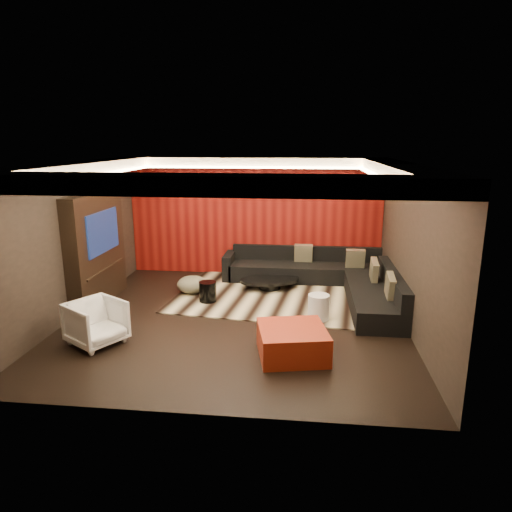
# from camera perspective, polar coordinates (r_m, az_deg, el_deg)

# --- Properties ---
(floor) EXTENTS (6.00, 6.00, 0.02)m
(floor) POSITION_cam_1_polar(r_m,az_deg,el_deg) (8.41, -2.50, -7.97)
(floor) COLOR black
(floor) RESTS_ON ground
(ceiling) EXTENTS (6.00, 6.00, 0.02)m
(ceiling) POSITION_cam_1_polar(r_m,az_deg,el_deg) (7.80, -2.73, 11.60)
(ceiling) COLOR silver
(ceiling) RESTS_ON ground
(wall_back) EXTENTS (6.00, 0.02, 2.80)m
(wall_back) POSITION_cam_1_polar(r_m,az_deg,el_deg) (10.92, -0.18, 4.91)
(wall_back) COLOR black
(wall_back) RESTS_ON ground
(wall_left) EXTENTS (0.02, 6.00, 2.80)m
(wall_left) POSITION_cam_1_polar(r_m,az_deg,el_deg) (8.95, -22.02, 1.81)
(wall_left) COLOR black
(wall_left) RESTS_ON ground
(wall_right) EXTENTS (0.02, 6.00, 2.80)m
(wall_right) POSITION_cam_1_polar(r_m,az_deg,el_deg) (8.10, 18.94, 0.85)
(wall_right) COLOR black
(wall_right) RESTS_ON ground
(red_feature_wall) EXTENTS (5.98, 0.05, 2.78)m
(red_feature_wall) POSITION_cam_1_polar(r_m,az_deg,el_deg) (10.88, -0.20, 4.88)
(red_feature_wall) COLOR #6B0C0A
(red_feature_wall) RESTS_ON ground
(soffit_back) EXTENTS (6.00, 0.60, 0.22)m
(soffit_back) POSITION_cam_1_polar(r_m,az_deg,el_deg) (10.48, -0.38, 11.62)
(soffit_back) COLOR silver
(soffit_back) RESTS_ON ground
(soffit_front) EXTENTS (6.00, 0.60, 0.22)m
(soffit_front) POSITION_cam_1_polar(r_m,az_deg,el_deg) (5.16, -7.43, 8.84)
(soffit_front) COLOR silver
(soffit_front) RESTS_ON ground
(soffit_left) EXTENTS (0.60, 4.80, 0.22)m
(soffit_left) POSITION_cam_1_polar(r_m,az_deg,el_deg) (8.65, -20.98, 10.15)
(soffit_left) COLOR silver
(soffit_left) RESTS_ON ground
(soffit_right) EXTENTS (0.60, 4.80, 0.22)m
(soffit_right) POSITION_cam_1_polar(r_m,az_deg,el_deg) (7.85, 17.46, 10.12)
(soffit_right) COLOR silver
(soffit_right) RESTS_ON ground
(cove_back) EXTENTS (4.80, 0.08, 0.04)m
(cove_back) POSITION_cam_1_polar(r_m,az_deg,el_deg) (10.14, -0.60, 11.02)
(cove_back) COLOR #FFD899
(cove_back) RESTS_ON ground
(cove_front) EXTENTS (4.80, 0.08, 0.04)m
(cove_front) POSITION_cam_1_polar(r_m,az_deg,el_deg) (5.50, -6.57, 8.25)
(cove_front) COLOR #FFD899
(cove_front) RESTS_ON ground
(cove_left) EXTENTS (0.08, 4.80, 0.04)m
(cove_left) POSITION_cam_1_polar(r_m,az_deg,el_deg) (8.50, -18.86, 9.67)
(cove_left) COLOR #FFD899
(cove_left) RESTS_ON ground
(cove_right) EXTENTS (0.08, 4.80, 0.04)m
(cove_right) POSITION_cam_1_polar(r_m,az_deg,el_deg) (7.80, 14.93, 9.60)
(cove_right) COLOR #FFD899
(cove_right) RESTS_ON ground
(tv_surround) EXTENTS (0.30, 2.00, 2.20)m
(tv_surround) POSITION_cam_1_polar(r_m,az_deg,el_deg) (9.47, -19.32, 0.81)
(tv_surround) COLOR black
(tv_surround) RESTS_ON ground
(tv_screen) EXTENTS (0.04, 1.30, 0.80)m
(tv_screen) POSITION_cam_1_polar(r_m,az_deg,el_deg) (9.33, -18.60, 2.88)
(tv_screen) COLOR black
(tv_screen) RESTS_ON ground
(tv_shelf) EXTENTS (0.04, 1.60, 0.04)m
(tv_shelf) POSITION_cam_1_polar(r_m,az_deg,el_deg) (9.49, -18.25, -1.56)
(tv_shelf) COLOR black
(tv_shelf) RESTS_ON ground
(rug) EXTENTS (4.32, 3.44, 0.02)m
(rug) POSITION_cam_1_polar(r_m,az_deg,el_deg) (9.64, 2.30, -4.91)
(rug) COLOR beige
(rug) RESTS_ON floor
(coffee_table) EXTENTS (1.62, 1.62, 0.22)m
(coffee_table) POSITION_cam_1_polar(r_m,az_deg,el_deg) (10.01, 1.72, -3.44)
(coffee_table) COLOR black
(coffee_table) RESTS_ON rug
(drum_stool) EXTENTS (0.41, 0.41, 0.41)m
(drum_stool) POSITION_cam_1_polar(r_m,az_deg,el_deg) (9.23, -6.06, -4.45)
(drum_stool) COLOR black
(drum_stool) RESTS_ON rug
(striped_pouf) EXTENTS (0.73, 0.73, 0.35)m
(striped_pouf) POSITION_cam_1_polar(r_m,az_deg,el_deg) (9.81, -7.98, -3.53)
(striped_pouf) COLOR beige
(striped_pouf) RESTS_ON rug
(white_side_table) EXTENTS (0.51, 0.51, 0.48)m
(white_side_table) POSITION_cam_1_polar(r_m,az_deg,el_deg) (8.36, 7.82, -6.40)
(white_side_table) COLOR white
(white_side_table) RESTS_ON floor
(orange_ottoman) EXTENTS (1.17, 1.17, 0.44)m
(orange_ottoman) POSITION_cam_1_polar(r_m,az_deg,el_deg) (7.01, 4.56, -10.65)
(orange_ottoman) COLOR maroon
(orange_ottoman) RESTS_ON floor
(armchair) EXTENTS (1.07, 1.06, 0.71)m
(armchair) POSITION_cam_1_polar(r_m,az_deg,el_deg) (7.74, -19.33, -7.88)
(armchair) COLOR white
(armchair) RESTS_ON floor
(sectional_sofa) EXTENTS (3.65, 3.50, 0.75)m
(sectional_sofa) POSITION_cam_1_polar(r_m,az_deg,el_deg) (10.00, 9.01, -2.83)
(sectional_sofa) COLOR black
(sectional_sofa) RESTS_ON floor
(throw_pillows) EXTENTS (1.85, 2.71, 0.50)m
(throw_pillows) POSITION_cam_1_polar(r_m,az_deg,el_deg) (9.76, 12.01, -1.21)
(throw_pillows) COLOR tan
(throw_pillows) RESTS_ON sectional_sofa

